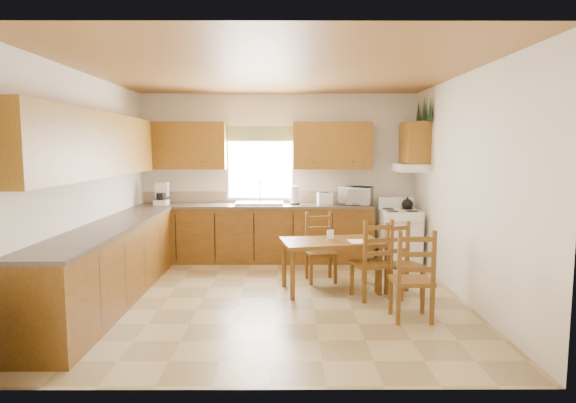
{
  "coord_description": "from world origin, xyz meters",
  "views": [
    {
      "loc": [
        0.13,
        -5.71,
        1.82
      ],
      "look_at": [
        0.15,
        0.3,
        1.15
      ],
      "focal_mm": 30.0,
      "sensor_mm": 36.0,
      "label": 1
    }
  ],
  "objects_px": {
    "dining_table": "(331,266)",
    "chair_far_right": "(405,260)",
    "chair_near_right": "(412,275)",
    "chair_far_left": "(321,248)",
    "stove": "(399,239)",
    "microwave": "(356,196)",
    "chair_near_left": "(371,259)"
  },
  "relations": [
    {
      "from": "chair_near_left",
      "to": "microwave",
      "type": "bearing_deg",
      "value": -110.9
    },
    {
      "from": "chair_far_right",
      "to": "stove",
      "type": "bearing_deg",
      "value": 54.5
    },
    {
      "from": "microwave",
      "to": "chair_near_right",
      "type": "xyz_separation_m",
      "value": [
        0.22,
        -2.67,
        -0.57
      ]
    },
    {
      "from": "chair_near_left",
      "to": "chair_far_left",
      "type": "distance_m",
      "value": 0.92
    },
    {
      "from": "chair_near_left",
      "to": "chair_far_left",
      "type": "xyz_separation_m",
      "value": [
        -0.56,
        0.73,
        -0.02
      ]
    },
    {
      "from": "chair_far_left",
      "to": "chair_near_right",
      "type": "bearing_deg",
      "value": -68.32
    },
    {
      "from": "stove",
      "to": "chair_far_right",
      "type": "xyz_separation_m",
      "value": [
        -0.3,
        -1.56,
        0.02
      ]
    },
    {
      "from": "dining_table",
      "to": "chair_far_left",
      "type": "height_order",
      "value": "chair_far_left"
    },
    {
      "from": "stove",
      "to": "chair_far_left",
      "type": "bearing_deg",
      "value": -148.25
    },
    {
      "from": "stove",
      "to": "chair_near_right",
      "type": "xyz_separation_m",
      "value": [
        -0.43,
        -2.37,
        0.07
      ]
    },
    {
      "from": "stove",
      "to": "microwave",
      "type": "xyz_separation_m",
      "value": [
        -0.64,
        0.3,
        0.64
      ]
    },
    {
      "from": "stove",
      "to": "chair_far_right",
      "type": "height_order",
      "value": "chair_far_right"
    },
    {
      "from": "stove",
      "to": "dining_table",
      "type": "xyz_separation_m",
      "value": [
        -1.19,
        -1.33,
        -0.1
      ]
    },
    {
      "from": "chair_near_left",
      "to": "chair_far_right",
      "type": "distance_m",
      "value": 0.43
    },
    {
      "from": "chair_far_left",
      "to": "chair_far_right",
      "type": "height_order",
      "value": "chair_far_left"
    },
    {
      "from": "chair_near_right",
      "to": "chair_far_left",
      "type": "xyz_separation_m",
      "value": [
        -0.85,
        1.48,
        -0.02
      ]
    },
    {
      "from": "chair_near_left",
      "to": "dining_table",
      "type": "bearing_deg",
      "value": -50.84
    },
    {
      "from": "microwave",
      "to": "stove",
      "type": "bearing_deg",
      "value": -6.36
    },
    {
      "from": "chair_near_left",
      "to": "chair_near_right",
      "type": "distance_m",
      "value": 0.81
    },
    {
      "from": "dining_table",
      "to": "chair_far_right",
      "type": "height_order",
      "value": "chair_far_right"
    },
    {
      "from": "stove",
      "to": "chair_far_right",
      "type": "bearing_deg",
      "value": -104.06
    },
    {
      "from": "chair_far_left",
      "to": "chair_far_right",
      "type": "distance_m",
      "value": 1.18
    },
    {
      "from": "chair_near_left",
      "to": "chair_near_right",
      "type": "relative_size",
      "value": 0.99
    },
    {
      "from": "chair_near_left",
      "to": "chair_far_right",
      "type": "bearing_deg",
      "value": 170.21
    },
    {
      "from": "chair_near_right",
      "to": "chair_far_left",
      "type": "distance_m",
      "value": 1.71
    },
    {
      "from": "chair_far_left",
      "to": "chair_far_right",
      "type": "xyz_separation_m",
      "value": [
        0.98,
        -0.66,
        -0.02
      ]
    },
    {
      "from": "chair_far_left",
      "to": "chair_near_left",
      "type": "bearing_deg",
      "value": -60.79
    },
    {
      "from": "stove",
      "to": "chair_far_right",
      "type": "distance_m",
      "value": 1.59
    },
    {
      "from": "stove",
      "to": "chair_near_right",
      "type": "relative_size",
      "value": 0.87
    },
    {
      "from": "dining_table",
      "to": "stove",
      "type": "bearing_deg",
      "value": 37.86
    },
    {
      "from": "microwave",
      "to": "chair_near_left",
      "type": "xyz_separation_m",
      "value": [
        -0.08,
        -1.92,
        -0.58
      ]
    },
    {
      "from": "chair_far_left",
      "to": "chair_far_right",
      "type": "bearing_deg",
      "value": -42.28
    }
  ]
}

